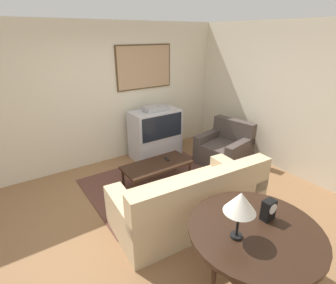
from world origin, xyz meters
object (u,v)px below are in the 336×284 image
object	(u,v)px
couch	(190,202)
table_lamp	(240,203)
armchair	(224,149)
tv	(155,133)
coffee_table	(157,166)
mantel_clock	(268,210)
console_table	(255,234)

from	to	relation	value
couch	table_lamp	xyz separation A→B (m)	(-0.40, -1.14, 0.82)
couch	table_lamp	size ratio (longest dim) A/B	4.51
couch	armchair	bearing A→B (deg)	-145.11
table_lamp	tv	bearing A→B (deg)	70.68
coffee_table	mantel_clock	size ratio (longest dim) A/B	5.50
table_lamp	console_table	bearing A→B (deg)	-7.79
tv	coffee_table	distance (m)	1.20
table_lamp	couch	bearing A→B (deg)	70.80
tv	console_table	bearing A→B (deg)	-105.36
coffee_table	console_table	xyz separation A→B (m)	(-0.30, -2.24, 0.33)
coffee_table	couch	bearing A→B (deg)	-97.13
armchair	coffee_table	xyz separation A→B (m)	(-1.58, 0.05, 0.08)
couch	mantel_clock	xyz separation A→B (m)	(0.05, -1.14, 0.56)
table_lamp	mantel_clock	size ratio (longest dim) A/B	2.19
couch	mantel_clock	size ratio (longest dim) A/B	9.87
console_table	table_lamp	xyz separation A→B (m)	(-0.24, 0.03, 0.43)
armchair	console_table	bearing A→B (deg)	-51.18
armchair	mantel_clock	xyz separation A→B (m)	(-1.67, -2.16, 0.58)
tv	table_lamp	world-z (taller)	table_lamp
armchair	table_lamp	xyz separation A→B (m)	(-2.12, -2.16, 0.84)
tv	coffee_table	world-z (taller)	tv
armchair	coffee_table	size ratio (longest dim) A/B	0.87
console_table	mantel_clock	bearing A→B (deg)	8.56
couch	tv	bearing A→B (deg)	-105.20
mantel_clock	coffee_table	bearing A→B (deg)	87.71
console_table	table_lamp	world-z (taller)	table_lamp
tv	armchair	distance (m)	1.47
couch	console_table	xyz separation A→B (m)	(-0.16, -1.18, 0.39)
mantel_clock	console_table	bearing A→B (deg)	-171.44
armchair	tv	bearing A→B (deg)	-148.23
armchair	console_table	size ratio (longest dim) A/B	0.81
tv	table_lamp	xyz separation A→B (m)	(-1.14, -3.24, 0.61)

